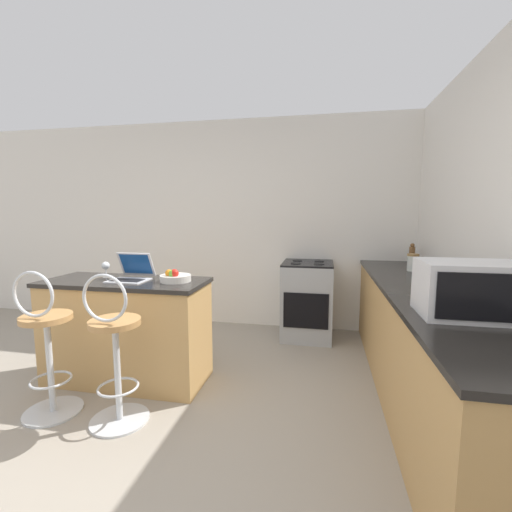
{
  "coord_description": "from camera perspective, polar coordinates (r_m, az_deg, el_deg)",
  "views": [
    {
      "loc": [
        1.12,
        -1.66,
        1.45
      ],
      "look_at": [
        0.41,
        1.95,
        0.98
      ],
      "focal_mm": 24.0,
      "sensor_mm": 36.0,
      "label": 1
    }
  ],
  "objects": [
    {
      "name": "fruit_bowl",
      "position": [
        2.9,
        -13.36,
        -3.46
      ],
      "size": [
        0.25,
        0.25,
        0.11
      ],
      "color": "silver",
      "rests_on": "breakfast_bar"
    },
    {
      "name": "stove_range",
      "position": [
        4.06,
        8.52,
        -7.25
      ],
      "size": [
        0.57,
        0.61,
        0.89
      ],
      "color": "#9EA3A8",
      "rests_on": "ground_plane"
    },
    {
      "name": "counter_right",
      "position": [
        2.99,
        26.06,
        -13.25
      ],
      "size": [
        0.64,
        3.12,
        0.88
      ],
      "color": "tan",
      "rests_on": "ground_plane"
    },
    {
      "name": "storage_jar",
      "position": [
        3.67,
        24.68,
        -0.97
      ],
      "size": [
        0.11,
        0.11,
        0.17
      ],
      "color": "silver",
      "rests_on": "counter_right"
    },
    {
      "name": "ground_plane",
      "position": [
        2.47,
        -21.26,
        -29.23
      ],
      "size": [
        20.0,
        20.0,
        0.0
      ],
      "primitive_type": "plane",
      "color": "gray"
    },
    {
      "name": "bar_stool_near",
      "position": [
        2.92,
        -31.54,
        -12.72
      ],
      "size": [
        0.4,
        0.4,
        1.07
      ],
      "color": "silver",
      "rests_on": "ground_plane"
    },
    {
      "name": "wall_back",
      "position": [
        4.43,
        -3.59,
        5.25
      ],
      "size": [
        12.0,
        0.06,
        2.6
      ],
      "color": "silver",
      "rests_on": "ground_plane"
    },
    {
      "name": "breakfast_bar",
      "position": [
        3.21,
        -20.67,
        -11.51
      ],
      "size": [
        1.38,
        0.58,
        0.88
      ],
      "color": "tan",
      "rests_on": "ground_plane"
    },
    {
      "name": "wine_glass_short",
      "position": [
        3.28,
        -23.77,
        -1.58
      ],
      "size": [
        0.07,
        0.07,
        0.14
      ],
      "color": "silver",
      "rests_on": "breakfast_bar"
    },
    {
      "name": "pepper_mill",
      "position": [
        4.12,
        24.55,
        0.22
      ],
      "size": [
        0.06,
        0.06,
        0.24
      ],
      "color": "brown",
      "rests_on": "counter_right"
    },
    {
      "name": "bar_stool_far",
      "position": [
        2.6,
        -22.47,
        -14.61
      ],
      "size": [
        0.4,
        0.4,
        1.07
      ],
      "color": "silver",
      "rests_on": "ground_plane"
    },
    {
      "name": "laptop",
      "position": [
        3.09,
        -19.99,
        -2.7
      ],
      "size": [
        0.31,
        0.31,
        0.23
      ],
      "color": "silver",
      "rests_on": "breakfast_bar"
    },
    {
      "name": "microwave",
      "position": [
        2.2,
        32.28,
        -4.75
      ],
      "size": [
        0.53,
        0.37,
        0.3
      ],
      "color": "silver",
      "rests_on": "counter_right"
    }
  ]
}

